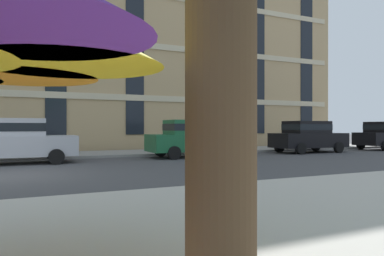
{
  "coord_description": "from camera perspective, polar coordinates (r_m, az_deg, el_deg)",
  "views": [
    {
      "loc": [
        0.76,
        -11.87,
        1.44
      ],
      "look_at": [
        7.75,
        3.2,
        1.4
      ],
      "focal_mm": 33.46,
      "sensor_mm": 36.0,
      "label": 1
    }
  ],
  "objects": [
    {
      "name": "sedan_black",
      "position": [
        21.26,
        18.0,
        -1.19
      ],
      "size": [
        4.4,
        1.98,
        1.78
      ],
      "color": "black",
      "rests_on": "ground"
    },
    {
      "name": "sedan_green",
      "position": [
        17.19,
        0.09,
        -1.49
      ],
      "size": [
        4.4,
        1.98,
        1.78
      ],
      "color": "#195933",
      "rests_on": "ground"
    },
    {
      "name": "sedan_silver",
      "position": [
        15.58,
        -26.25,
        -1.68
      ],
      "size": [
        4.4,
        1.98,
        1.78
      ],
      "color": "#A8AAB2",
      "rests_on": "ground"
    },
    {
      "name": "sidewalk_far",
      "position": [
        18.74,
        -27.2,
        -4.1
      ],
      "size": [
        56.0,
        3.6,
        0.12
      ],
      "primitive_type": "cube",
      "color": "gray",
      "rests_on": "ground"
    },
    {
      "name": "apartment_building",
      "position": [
        27.66,
        -26.51,
        13.85
      ],
      "size": [
        44.37,
        12.08,
        16.0
      ],
      "color": "tan",
      "rests_on": "ground"
    }
  ]
}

